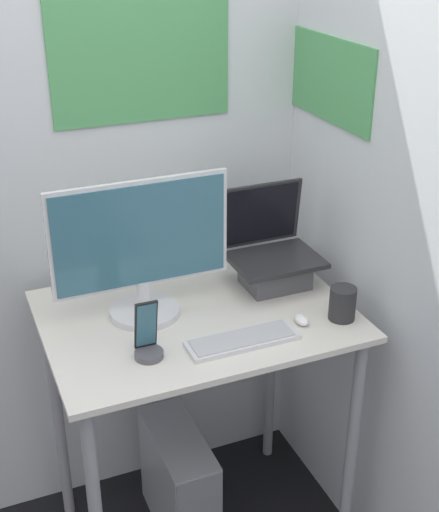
{
  "coord_description": "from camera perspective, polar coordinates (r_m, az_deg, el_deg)",
  "views": [
    {
      "loc": [
        -0.66,
        -1.42,
        2.05
      ],
      "look_at": [
        0.08,
        0.34,
        1.11
      ],
      "focal_mm": 50.0,
      "sensor_mm": 36.0,
      "label": 1
    }
  ],
  "objects": [
    {
      "name": "monitor",
      "position": [
        2.1,
        -6.25,
        0.32
      ],
      "size": [
        0.54,
        0.21,
        0.43
      ],
      "color": "silver",
      "rests_on": "desk"
    },
    {
      "name": "wall_back",
      "position": [
        2.4,
        -5.66,
        7.89
      ],
      "size": [
        6.0,
        0.06,
        2.6
      ],
      "color": "silver",
      "rests_on": "ground_plane"
    },
    {
      "name": "laptop",
      "position": [
        2.32,
        4.27,
        -0.33
      ],
      "size": [
        0.28,
        0.24,
        0.32
      ],
      "color": "#4C4C51",
      "rests_on": "desk"
    },
    {
      "name": "mouse",
      "position": [
        2.14,
        6.57,
        -5.1
      ],
      "size": [
        0.04,
        0.06,
        0.03
      ],
      "color": "white",
      "rests_on": "desk"
    },
    {
      "name": "wall_side_right",
      "position": [
        2.01,
        16.37,
        3.17
      ],
      "size": [
        0.06,
        6.0,
        2.6
      ],
      "color": "silver",
      "rests_on": "ground_plane"
    },
    {
      "name": "desk",
      "position": [
        2.27,
        -1.82,
        -7.83
      ],
      "size": [
        0.93,
        0.68,
        0.93
      ],
      "color": "beige",
      "rests_on": "ground_plane"
    },
    {
      "name": "computer_tower",
      "position": [
        2.66,
        -3.24,
        -17.69
      ],
      "size": [
        0.16,
        0.42,
        0.42
      ],
      "color": "gray",
      "rests_on": "ground_plane"
    },
    {
      "name": "mug",
      "position": [
        2.17,
        9.81,
        -3.76
      ],
      "size": [
        0.08,
        0.08,
        0.1
      ],
      "color": "#262628",
      "rests_on": "desk"
    },
    {
      "name": "keyboard",
      "position": [
        2.04,
        1.81,
        -6.73
      ],
      "size": [
        0.32,
        0.1,
        0.02
      ],
      "color": "silver",
      "rests_on": "desk"
    },
    {
      "name": "cell_phone",
      "position": [
        1.98,
        -5.77,
        -6.79
      ],
      "size": [
        0.08,
        0.08,
        0.17
      ],
      "color": "#4C4C51",
      "rests_on": "desk"
    }
  ]
}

